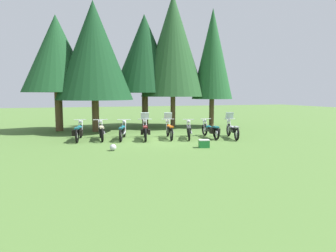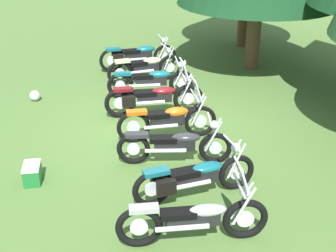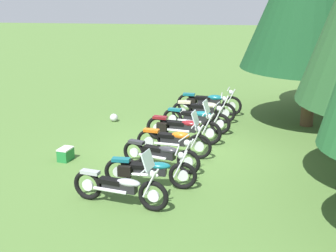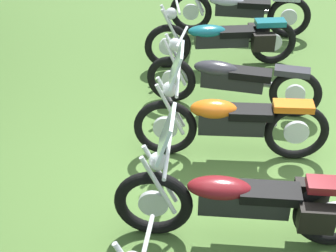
# 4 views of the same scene
# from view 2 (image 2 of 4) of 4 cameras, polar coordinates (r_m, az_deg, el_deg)

# --- Properties ---
(ground_plane) EXTENTS (80.00, 80.00, 0.00)m
(ground_plane) POSITION_cam_2_polar(r_m,az_deg,el_deg) (10.63, -0.91, 0.06)
(ground_plane) COLOR #4C7033
(motorcycle_0) EXTENTS (0.75, 2.43, 1.02)m
(motorcycle_0) POSITION_cam_2_polar(r_m,az_deg,el_deg) (14.16, -3.92, 8.92)
(motorcycle_0) COLOR black
(motorcycle_0) RESTS_ON ground_plane
(motorcycle_1) EXTENTS (0.77, 2.26, 1.02)m
(motorcycle_1) POSITION_cam_2_polar(r_m,az_deg,el_deg) (13.12, -2.82, 7.46)
(motorcycle_1) COLOR black
(motorcycle_1) RESTS_ON ground_plane
(motorcycle_2) EXTENTS (0.90, 2.30, 1.01)m
(motorcycle_2) POSITION_cam_2_polar(r_m,az_deg,el_deg) (12.10, -2.03, 5.72)
(motorcycle_2) COLOR black
(motorcycle_2) RESTS_ON ground_plane
(motorcycle_3) EXTENTS (0.93, 2.40, 1.39)m
(motorcycle_3) POSITION_cam_2_polar(r_m,az_deg,el_deg) (10.98, -1.87, 3.67)
(motorcycle_3) COLOR black
(motorcycle_3) RESTS_ON ground_plane
(motorcycle_4) EXTENTS (0.72, 2.20, 1.37)m
(motorcycle_4) POSITION_cam_2_polar(r_m,az_deg,el_deg) (9.82, 0.10, 0.89)
(motorcycle_4) COLOR black
(motorcycle_4) RESTS_ON ground_plane
(motorcycle_5) EXTENTS (0.98, 2.19, 0.99)m
(motorcycle_5) POSITION_cam_2_polar(r_m,az_deg,el_deg) (8.92, 0.95, -2.32)
(motorcycle_5) COLOR black
(motorcycle_5) RESTS_ON ground_plane
(motorcycle_6) EXTENTS (0.61, 2.30, 1.00)m
(motorcycle_6) POSITION_cam_2_polar(r_m,az_deg,el_deg) (7.91, 3.19, -6.41)
(motorcycle_6) COLOR black
(motorcycle_6) RESTS_ON ground_plane
(motorcycle_7) EXTENTS (0.85, 2.30, 1.37)m
(motorcycle_7) POSITION_cam_2_polar(r_m,az_deg,el_deg) (6.95, 3.45, -11.50)
(motorcycle_7) COLOR black
(motorcycle_7) RESTS_ON ground_plane
(picnic_cooler) EXTENTS (0.53, 0.41, 0.36)m
(picnic_cooler) POSITION_cam_2_polar(r_m,az_deg,el_deg) (8.84, -16.76, -5.74)
(picnic_cooler) COLOR #1E7233
(picnic_cooler) RESTS_ON ground_plane
(dropped_helmet) EXTENTS (0.28, 0.28, 0.28)m
(dropped_helmet) POSITION_cam_2_polar(r_m,az_deg,el_deg) (12.45, -16.48, 3.70)
(dropped_helmet) COLOR silver
(dropped_helmet) RESTS_ON ground_plane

